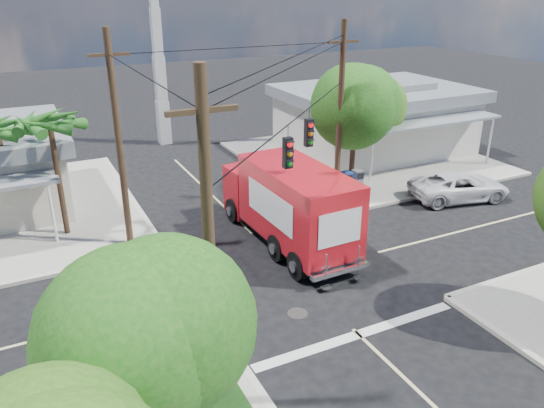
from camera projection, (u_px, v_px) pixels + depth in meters
ground at (295, 274)px, 20.63m from camera, size 120.00×120.00×0.00m
sidewalk_ne at (362, 158)px, 34.05m from camera, size 14.12×14.12×0.14m
road_markings at (314, 292)px, 19.41m from camera, size 32.00×32.00×0.01m
building_ne at (375, 117)px, 34.74m from camera, size 11.80×10.20×4.50m
radio_tower at (159, 61)px, 35.19m from camera, size 0.80×0.80×17.00m
tree_sw_front at (163, 340)px, 9.86m from camera, size 3.88×3.78×6.03m
tree_ne_front at (356, 102)px, 27.32m from camera, size 4.21×4.14×6.66m
tree_ne_back at (371, 101)px, 30.43m from camera, size 3.77×3.66×5.82m
palm_nw_front at (50, 125)px, 21.81m from camera, size 3.01×3.08×5.59m
utility_poles at (238, 153)px, 19.50m from camera, size 12.00×10.68×9.00m
vending_boxes at (346, 182)px, 28.15m from camera, size 1.90×0.50×1.10m
delivery_truck at (288, 204)px, 22.41m from camera, size 2.90×8.42×3.61m
parked_car at (459, 186)px, 27.47m from camera, size 5.53×3.45×1.43m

